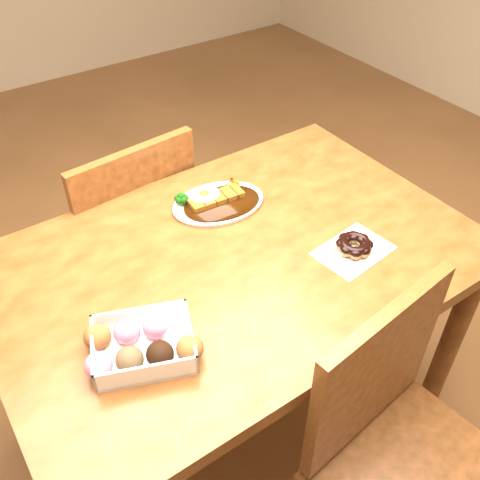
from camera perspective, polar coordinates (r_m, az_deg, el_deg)
ground at (r=1.92m, az=-0.29°, el=-18.39°), size 6.00×6.00×0.00m
table at (r=1.40m, az=-0.38°, el=-4.58°), size 1.20×0.80×0.75m
chair_far at (r=1.84m, az=-12.00°, el=0.43°), size 0.46×0.46×0.87m
chair_near at (r=1.36m, az=17.18°, el=-21.24°), size 0.46×0.46×0.87m
katsu_curry_plate at (r=1.48m, az=-2.53°, el=4.15°), size 0.28×0.22×0.05m
donut_box at (r=1.12m, az=-10.53°, el=-10.91°), size 0.25×0.22×0.06m
pon_de_ring at (r=1.36m, az=12.10°, el=-0.57°), size 0.20×0.15×0.04m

